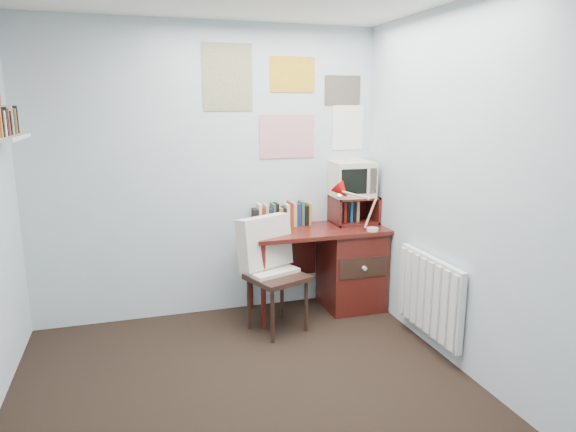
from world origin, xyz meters
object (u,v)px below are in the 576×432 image
Objects in this scene: desk_chair at (277,278)px; wall_shelf at (5,137)px; radiator at (430,295)px; desk_lamp at (373,210)px; tv_riser at (354,210)px; desk at (345,264)px; crt_tv at (352,177)px.

wall_shelf is at bearing 161.09° from desk_chair.
desk_lamp is at bearing 100.98° from radiator.
radiator is 3.15m from wall_shelf.
radiator is (0.17, -1.04, -0.47)m from tv_riser.
desk_lamp reaches higher than desk.
crt_tv is at bearing 6.48° from desk_chair.
desk is 3.00× the size of tv_riser.
crt_tv is (0.10, 0.13, 0.78)m from desk.
tv_riser is 0.65× the size of wall_shelf.
desk is 3.22× the size of desk_lamp.
radiator is at bearing -78.01° from crt_tv.
radiator is 1.29× the size of wall_shelf.
crt_tv is at bearing 52.97° from desk.
desk is at bearing -137.04° from tv_riser.
desk is at bearing 8.40° from wall_shelf.
desk is at bearing 107.24° from radiator.
desk is 1.50× the size of radiator.
crt_tv is (0.83, 0.44, 0.73)m from desk_chair.
desk_chair is 2.18m from wall_shelf.
desk_chair is 2.50× the size of crt_tv.
crt_tv is 1.32m from radiator.
desk_chair is 1.14× the size of radiator.
desk_lamp is 0.93× the size of tv_riser.
wall_shelf is (-1.84, -0.07, 1.17)m from desk_chair.
desk is 0.97m from radiator.
radiator is (0.19, -1.06, -0.76)m from crt_tv.
tv_riser is 1.15m from radiator.
desk_chair is 1.19m from radiator.
wall_shelf is at bearing -171.60° from desk.
desk_lamp is 0.47× the size of radiator.
tv_riser is 0.50× the size of radiator.
desk_chair is at bearing -153.92° from tv_riser.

